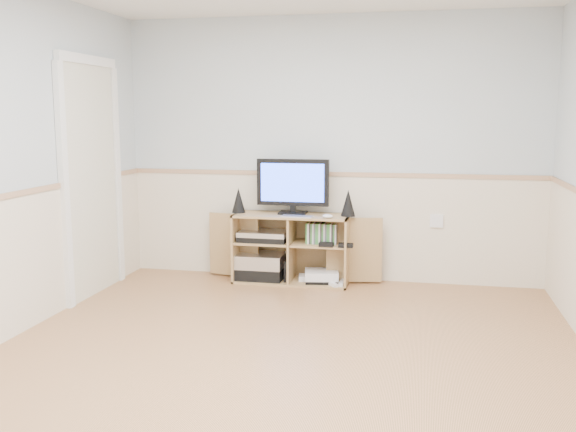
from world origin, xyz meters
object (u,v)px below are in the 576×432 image
Objects in this scene: media_cabinet at (293,247)px; keyboard at (297,216)px; monitor at (293,184)px; game_consoles at (320,276)px.

keyboard is at bearing -67.83° from media_cabinet.
media_cabinet is 5.83× the size of keyboard.
monitor is (0.00, -0.00, 0.60)m from media_cabinet.
media_cabinet is 0.38m from keyboard.
game_consoles is at bearing -12.23° from monitor.
keyboard is (0.08, -0.19, 0.32)m from media_cabinet.
monitor reaches higher than keyboard.
media_cabinet reaches higher than game_consoles.
keyboard reaches higher than media_cabinet.
keyboard is at bearing -147.83° from game_consoles.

